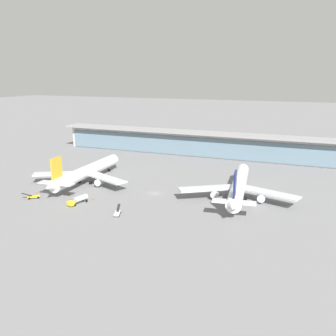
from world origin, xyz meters
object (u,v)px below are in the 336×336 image
object	(u,v)px
airliner_centre_stand	(239,186)
service_truck_near_nose_yellow	(33,196)
airliner_left_stand	(86,172)
safety_cone_delta	(50,191)
safety_cone_charlie	(68,194)
service_truck_under_wing_yellow	(79,199)
safety_cone_echo	(56,192)
service_truck_mid_apron_white	(117,213)
safety_cone_bravo	(93,198)
safety_cone_alpha	(37,192)

from	to	relation	value
airliner_centre_stand	service_truck_near_nose_yellow	xyz separation A→B (m)	(-75.58, -32.11, -4.34)
airliner_left_stand	safety_cone_delta	size ratio (longest dim) A/B	87.66
safety_cone_charlie	safety_cone_delta	xyz separation A→B (m)	(-9.65, 0.34, 0.00)
service_truck_under_wing_yellow	safety_cone_echo	size ratio (longest dim) A/B	12.70
service_truck_under_wing_yellow	safety_cone_echo	world-z (taller)	service_truck_under_wing_yellow
service_truck_mid_apron_white	safety_cone_echo	world-z (taller)	service_truck_mid_apron_white
service_truck_mid_apron_white	safety_cone_delta	world-z (taller)	service_truck_mid_apron_white
airliner_centre_stand	safety_cone_echo	world-z (taller)	airliner_centre_stand
safety_cone_charlie	safety_cone_echo	bearing A→B (deg)	-178.61
service_truck_mid_apron_white	safety_cone_echo	distance (m)	38.74
service_truck_near_nose_yellow	safety_cone_bravo	bearing A→B (deg)	20.93
airliner_centre_stand	safety_cone_echo	size ratio (longest dim) A/B	87.52
service_truck_mid_apron_white	safety_cone_charlie	xyz separation A→B (m)	(-30.65, 12.63, -0.49)
safety_cone_echo	safety_cone_charlie	bearing A→B (deg)	1.39
safety_cone_delta	safety_cone_charlie	bearing A→B (deg)	-2.00
airliner_centre_stand	safety_cone_charlie	bearing A→B (deg)	-161.29
service_truck_mid_apron_white	safety_cone_delta	bearing A→B (deg)	162.16
service_truck_mid_apron_white	safety_cone_bravo	size ratio (longest dim) A/B	9.78
airliner_centre_stand	safety_cone_echo	distance (m)	75.49
service_truck_near_nose_yellow	safety_cone_bravo	world-z (taller)	service_truck_near_nose_yellow
airliner_centre_stand	safety_cone_charlie	size ratio (longest dim) A/B	87.52
service_truck_mid_apron_white	safety_cone_delta	distance (m)	42.34
service_truck_near_nose_yellow	service_truck_under_wing_yellow	size ratio (longest dim) A/B	0.66
airliner_left_stand	safety_cone_echo	xyz separation A→B (m)	(-3.03, -17.58, -4.83)
airliner_centre_stand	safety_cone_bravo	size ratio (longest dim) A/B	87.52
service_truck_under_wing_yellow	safety_cone_bravo	distance (m)	7.16
airliner_centre_stand	service_truck_mid_apron_white	world-z (taller)	airliner_centre_stand
service_truck_mid_apron_white	service_truck_near_nose_yellow	bearing A→B (deg)	175.97
safety_cone_alpha	safety_cone_charlie	size ratio (longest dim) A/B	1.00
safety_cone_charlie	safety_cone_alpha	bearing A→B (deg)	-167.32
airliner_centre_stand	safety_cone_charlie	distance (m)	69.74
airliner_left_stand	safety_cone_bravo	size ratio (longest dim) A/B	87.66
service_truck_mid_apron_white	safety_cone_delta	size ratio (longest dim) A/B	9.78
airliner_left_stand	safety_cone_charlie	bearing A→B (deg)	-80.28
service_truck_under_wing_yellow	safety_cone_alpha	xyz separation A→B (m)	(-24.80, 4.87, -1.39)
service_truck_near_nose_yellow	airliner_centre_stand	bearing A→B (deg)	23.02
airliner_centre_stand	safety_cone_bravo	distance (m)	58.31
airliner_left_stand	safety_cone_bravo	distance (m)	24.87
service_truck_mid_apron_white	safety_cone_alpha	bearing A→B (deg)	167.94
service_truck_near_nose_yellow	service_truck_under_wing_yellow	xyz separation A→B (m)	(20.63, 1.80, 0.90)
service_truck_under_wing_yellow	safety_cone_bravo	size ratio (longest dim) A/B	12.70
safety_cone_alpha	safety_cone_echo	bearing A→B (deg)	20.73
service_truck_near_nose_yellow	safety_cone_delta	bearing A→B (deg)	89.80
airliner_left_stand	safety_cone_alpha	xyz separation A→B (m)	(-10.87, -20.55, -4.83)
service_truck_mid_apron_white	safety_cone_bravo	world-z (taller)	service_truck_mid_apron_white
airliner_centre_stand	safety_cone_delta	distance (m)	78.83
safety_cone_bravo	safety_cone_charlie	size ratio (longest dim) A/B	1.00
safety_cone_alpha	airliner_centre_stand	bearing A→B (deg)	17.69
service_truck_near_nose_yellow	safety_cone_delta	world-z (taller)	service_truck_near_nose_yellow
safety_cone_bravo	safety_cone_charlie	bearing A→B (deg)	174.62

